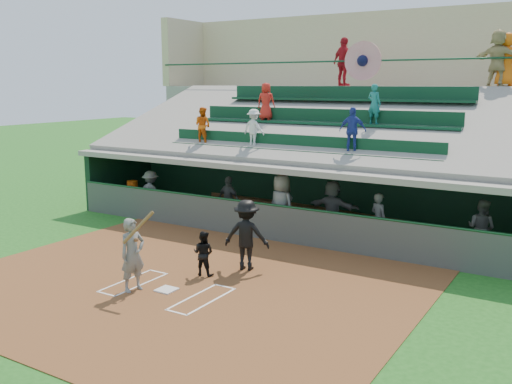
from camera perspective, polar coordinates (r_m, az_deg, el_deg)
The scene contains 22 objects.
ground at distance 13.56m, azimuth -8.93°, elevation -9.76°, with size 100.00×100.00×0.00m, color #1C5919.
dirt_slab at distance 13.92m, azimuth -7.59°, elevation -9.14°, with size 11.00×9.00×0.02m, color brown.
home_plate at distance 13.55m, azimuth -8.94°, elevation -9.63°, with size 0.43×0.43×0.03m, color silver.
batters_box_chalk at distance 13.56m, azimuth -8.93°, elevation -9.67°, with size 2.65×1.85×0.01m.
dugout_floor at distance 18.95m, azimuth 4.38°, elevation -3.62°, with size 16.00×3.50×0.04m, color gray.
concourse_slab at distance 24.69m, azimuth 11.64°, elevation 4.94°, with size 20.00×3.00×4.60m, color gray.
grandstand at distance 21.92m, azimuth 8.94°, elevation 4.20°, with size 20.40×10.40×7.80m.
batter_at_plate at distance 13.43m, azimuth -12.23°, elevation -6.12°, with size 0.90×0.77×1.95m.
catcher at distance 14.31m, azimuth -5.29°, elevation -6.11°, with size 0.55×0.43×1.13m, color black.
home_umpire at distance 14.59m, azimuth -0.95°, elevation -4.31°, with size 1.18×0.68×1.82m, color black.
dugout_bench at distance 20.00m, azimuth 5.83°, elevation -2.16°, with size 15.00×0.45×0.45m, color brown.
white_table at distance 21.99m, azimuth -12.34°, elevation -0.84°, with size 0.80×0.60×0.70m, color white.
water_cooler at distance 21.92m, azimuth -12.26°, elevation 0.59°, with size 0.40×0.40×0.40m, color #EC590D.
dugout_player_a at distance 20.91m, azimuth -10.48°, elevation -0.09°, with size 1.04×0.60×1.61m, color #585B56.
dugout_player_b at distance 19.54m, azimuth -2.73°, elevation -0.73°, with size 0.93×0.39×1.58m, color #50524E.
dugout_player_c at distance 17.58m, azimuth 2.55°, elevation -1.40°, with size 0.96×0.62×1.96m, color #5C5E59.
dugout_player_d at distance 17.80m, azimuth 7.64°, elevation -1.65°, with size 1.64×0.52×1.77m, color #595C56.
dugout_player_e at distance 17.01m, azimuth 12.15°, elevation -2.71°, with size 0.58×0.38×1.58m, color #555853.
dugout_player_f at distance 16.76m, azimuth 21.60°, elevation -3.39°, with size 0.78×0.61×1.61m, color #565954.
concourse_staff_a at distance 23.76m, azimuth 8.77°, elevation 12.72°, with size 1.14×0.48×1.95m, color #B0141E.
concourse_staff_b at distance 22.19m, azimuth 23.77°, elevation 11.99°, with size 0.91×0.59×1.87m, color #DA5E0C.
concourse_staff_c at distance 22.12m, azimuth 23.03°, elevation 12.20°, with size 1.84×0.59×1.99m, color tan.
Camera 1 is at (8.31, -9.62, 4.74)m, focal length 40.00 mm.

